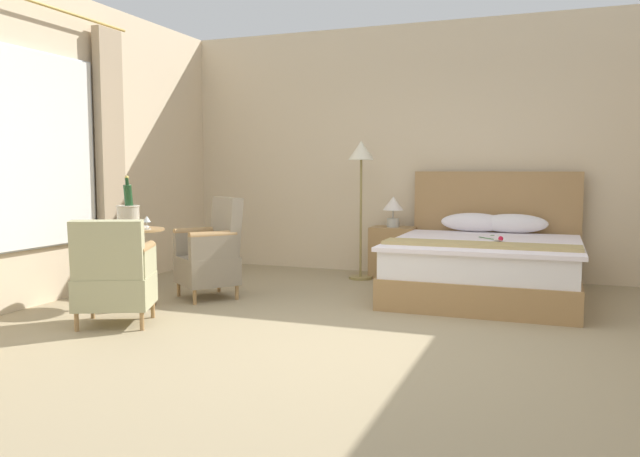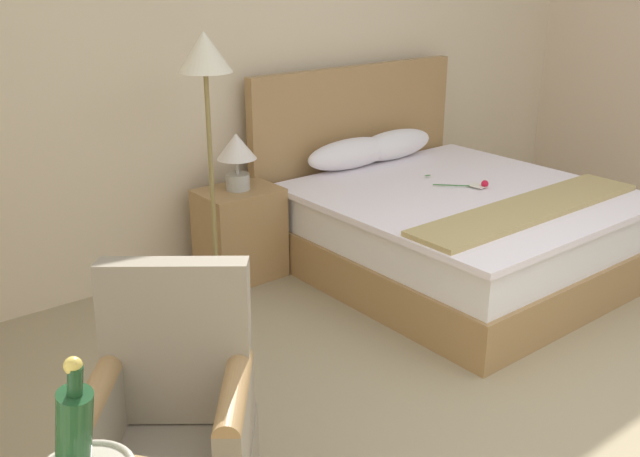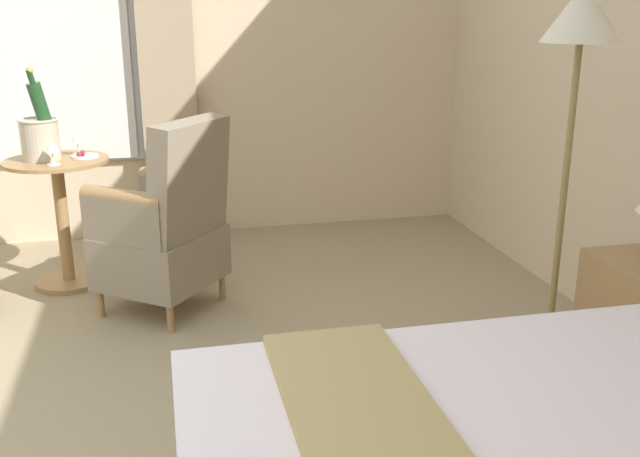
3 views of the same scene
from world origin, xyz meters
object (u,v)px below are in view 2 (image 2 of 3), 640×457
(bed, at_px, (447,222))
(floor_lamp_brass, at_px, (206,85))
(armchair_by_window, at_px, (174,433))
(nightstand, at_px, (240,234))
(bedside_lamp, at_px, (237,153))

(bed, height_order, floor_lamp_brass, floor_lamp_brass)
(bed, distance_m, armchair_by_window, 2.81)
(nightstand, relative_size, armchair_by_window, 0.60)
(floor_lamp_brass, distance_m, armchair_by_window, 2.12)
(armchair_by_window, bearing_deg, bedside_lamp, 51.87)
(bed, distance_m, floor_lamp_brass, 1.88)
(nightstand, bearing_deg, armchair_by_window, -128.13)
(bed, distance_m, nightstand, 1.39)
(nightstand, height_order, bedside_lamp, bedside_lamp)
(bed, bearing_deg, floor_lamp_brass, 161.20)
(nightstand, bearing_deg, bed, -32.93)
(bed, xyz_separation_m, nightstand, (-1.17, 0.76, -0.03))
(bed, xyz_separation_m, floor_lamp_brass, (-1.50, 0.51, 1.00))
(floor_lamp_brass, bearing_deg, nightstand, 36.68)
(bed, bearing_deg, armchair_by_window, -157.69)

